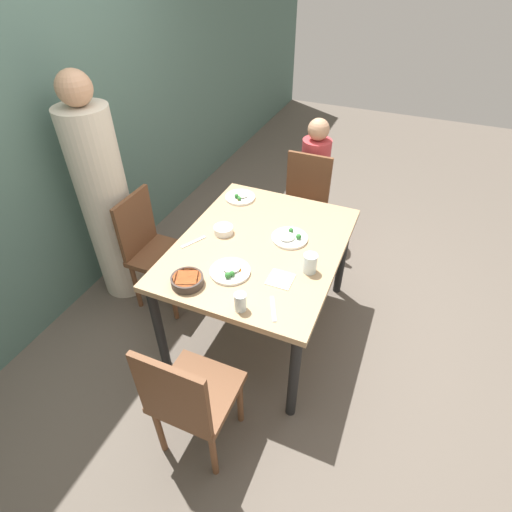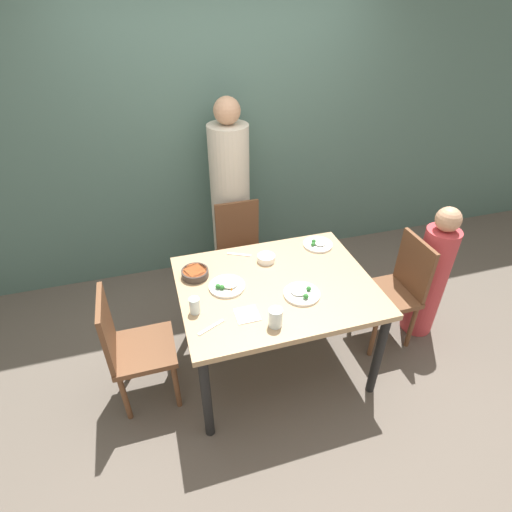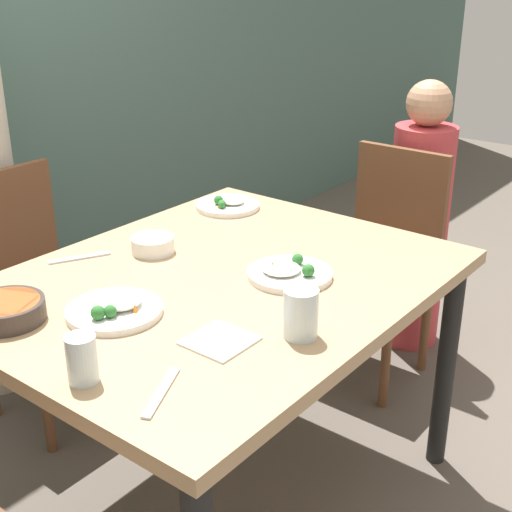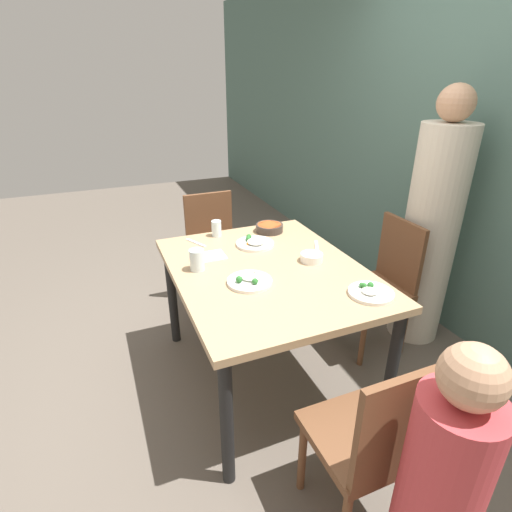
% 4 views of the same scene
% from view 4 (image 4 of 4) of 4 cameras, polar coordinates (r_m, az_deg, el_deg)
% --- Properties ---
extents(ground_plane, '(10.00, 10.00, 0.00)m').
position_cam_4_polar(ground_plane, '(2.65, 1.43, -16.59)').
color(ground_plane, '#60564C').
extents(wall_back, '(10.00, 0.06, 2.70)m').
position_cam_4_polar(wall_back, '(2.95, 30.13, 13.88)').
color(wall_back, '#4C6B60').
rests_on(wall_back, ground_plane).
extents(dining_table, '(1.28, 1.01, 0.76)m').
position_cam_4_polar(dining_table, '(2.25, 1.62, -3.62)').
color(dining_table, tan).
rests_on(dining_table, ground_plane).
extents(chair_adult_spot, '(0.40, 0.40, 0.90)m').
position_cam_4_polar(chair_adult_spot, '(2.77, 17.57, -3.46)').
color(chair_adult_spot, brown).
rests_on(chair_adult_spot, ground_plane).
extents(chair_child_spot, '(0.40, 0.40, 0.90)m').
position_cam_4_polar(chair_child_spot, '(1.72, 16.50, -23.85)').
color(chair_child_spot, brown).
rests_on(chair_child_spot, ground_plane).
extents(chair_empty_left, '(0.40, 0.40, 0.90)m').
position_cam_4_polar(chair_empty_left, '(3.16, -6.00, 1.23)').
color(chair_empty_left, brown).
rests_on(chair_empty_left, ground_plane).
extents(person_adult, '(0.34, 0.34, 1.69)m').
position_cam_4_polar(person_adult, '(2.88, 23.66, 3.13)').
color(person_adult, beige).
rests_on(person_adult, ground_plane).
extents(person_child, '(0.25, 0.25, 1.13)m').
position_cam_4_polar(person_child, '(1.57, 24.20, -29.63)').
color(person_child, '#C63D42').
rests_on(person_child, ground_plane).
extents(bowl_curry, '(0.18, 0.18, 0.05)m').
position_cam_4_polar(bowl_curry, '(2.71, 1.93, 4.08)').
color(bowl_curry, '#3D332D').
rests_on(bowl_curry, dining_table).
extents(plate_rice_adult, '(0.24, 0.24, 0.05)m').
position_cam_4_polar(plate_rice_adult, '(2.49, -0.16, 1.88)').
color(plate_rice_adult, white).
rests_on(plate_rice_adult, dining_table).
extents(plate_rice_child, '(0.22, 0.22, 0.05)m').
position_cam_4_polar(plate_rice_child, '(2.03, 16.02, -5.00)').
color(plate_rice_child, white).
rests_on(plate_rice_child, dining_table).
extents(plate_noodles, '(0.23, 0.23, 0.05)m').
position_cam_4_polar(plate_noodles, '(2.06, -0.91, -3.51)').
color(plate_noodles, white).
rests_on(plate_noodles, dining_table).
extents(bowl_rice_small, '(0.13, 0.13, 0.05)m').
position_cam_4_polar(bowl_rice_small, '(2.30, 7.95, -0.17)').
color(bowl_rice_small, white).
rests_on(bowl_rice_small, dining_table).
extents(glass_water_tall, '(0.06, 0.06, 0.10)m').
position_cam_4_polar(glass_water_tall, '(2.64, -5.67, 3.93)').
color(glass_water_tall, silver).
rests_on(glass_water_tall, dining_table).
extents(glass_water_short, '(0.08, 0.08, 0.12)m').
position_cam_4_polar(glass_water_short, '(2.19, -8.42, -0.56)').
color(glass_water_short, silver).
rests_on(glass_water_short, dining_table).
extents(napkin_folded, '(0.14, 0.14, 0.01)m').
position_cam_4_polar(napkin_folded, '(2.37, -6.16, 0.04)').
color(napkin_folded, white).
rests_on(napkin_folded, dining_table).
extents(fork_steel, '(0.17, 0.10, 0.01)m').
position_cam_4_polar(fork_steel, '(2.50, 8.65, 1.36)').
color(fork_steel, silver).
rests_on(fork_steel, dining_table).
extents(spoon_steel, '(0.17, 0.10, 0.01)m').
position_cam_4_polar(spoon_steel, '(2.56, -8.58, 1.90)').
color(spoon_steel, silver).
rests_on(spoon_steel, dining_table).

